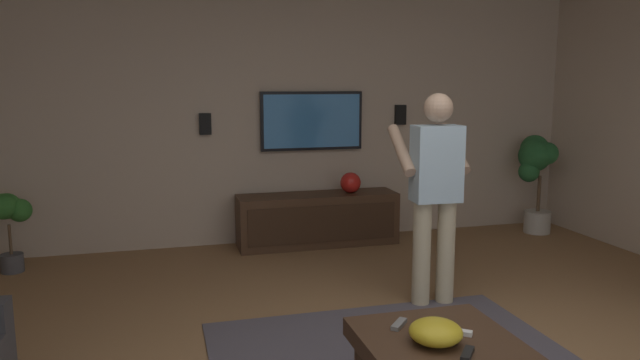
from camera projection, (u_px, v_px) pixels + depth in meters
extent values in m
cube|color=#BCA893|center=(293.00, 108.00, 6.43)|extent=(0.10, 6.63, 2.88)
cube|color=#422B1C|center=(448.00, 356.00, 3.02)|extent=(1.00, 0.80, 0.10)
cylinder|color=#422B1C|center=(462.00, 350.00, 3.54)|extent=(0.07, 0.07, 0.30)
cube|color=#422B1C|center=(318.00, 219.00, 6.35)|extent=(0.44, 1.70, 0.55)
cube|color=#352216|center=(323.00, 224.00, 6.13)|extent=(0.01, 1.56, 0.39)
cube|color=black|center=(312.00, 121.00, 6.41)|extent=(0.05, 1.12, 0.63)
cube|color=#397BC1|center=(312.00, 121.00, 6.38)|extent=(0.01, 1.06, 0.57)
cylinder|color=#C6B793|center=(446.00, 252.00, 4.64)|extent=(0.14, 0.14, 0.82)
cylinder|color=#C6B793|center=(422.00, 254.00, 4.60)|extent=(0.14, 0.14, 0.82)
cube|color=silver|center=(437.00, 164.00, 4.51)|extent=(0.24, 0.37, 0.58)
sphere|color=tan|center=(438.00, 108.00, 4.44)|extent=(0.22, 0.22, 0.22)
cylinder|color=tan|center=(454.00, 149.00, 4.71)|extent=(0.48, 0.12, 0.37)
cylinder|color=tan|center=(401.00, 150.00, 4.62)|extent=(0.48, 0.12, 0.37)
cube|color=white|center=(418.00, 159.00, 4.88)|extent=(0.04, 0.05, 0.16)
cylinder|color=#B7B2A8|center=(537.00, 222.00, 6.88)|extent=(0.30, 0.30, 0.25)
cylinder|color=brown|center=(539.00, 193.00, 6.83)|extent=(0.04, 0.04, 0.41)
sphere|color=#235B2D|center=(529.00, 172.00, 6.76)|extent=(0.24, 0.24, 0.24)
sphere|color=#235B2D|center=(547.00, 153.00, 6.75)|extent=(0.26, 0.26, 0.26)
sphere|color=#235B2D|center=(538.00, 159.00, 6.83)|extent=(0.22, 0.22, 0.22)
sphere|color=#235B2D|center=(535.00, 156.00, 6.78)|extent=(0.36, 0.36, 0.36)
sphere|color=#235B2D|center=(535.00, 149.00, 6.87)|extent=(0.32, 0.32, 0.32)
cylinder|color=#4C4C51|center=(12.00, 263.00, 5.45)|extent=(0.20, 0.20, 0.17)
cylinder|color=brown|center=(10.00, 239.00, 5.41)|extent=(0.03, 0.03, 0.28)
sphere|color=#2D6B28|center=(7.00, 206.00, 5.40)|extent=(0.24, 0.24, 0.24)
sphere|color=#2D6B28|center=(20.00, 210.00, 5.44)|extent=(0.21, 0.21, 0.21)
sphere|color=#2D6B28|center=(3.00, 207.00, 5.35)|extent=(0.24, 0.24, 0.24)
ellipsoid|color=gold|center=(436.00, 332.00, 3.04)|extent=(0.28, 0.28, 0.12)
cube|color=white|center=(458.00, 332.00, 3.16)|extent=(0.13, 0.14, 0.02)
cube|color=black|center=(467.00, 354.00, 2.90)|extent=(0.14, 0.13, 0.02)
cube|color=slate|center=(399.00, 324.00, 3.26)|extent=(0.14, 0.13, 0.02)
sphere|color=red|center=(351.00, 183.00, 6.36)|extent=(0.22, 0.22, 0.22)
cube|color=black|center=(400.00, 115.00, 6.68)|extent=(0.06, 0.12, 0.22)
cube|color=black|center=(205.00, 124.00, 6.13)|extent=(0.06, 0.12, 0.22)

